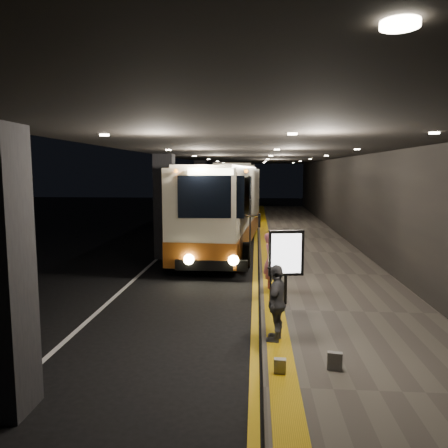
{
  "coord_description": "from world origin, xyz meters",
  "views": [
    {
      "loc": [
        2.35,
        -14.13,
        3.72
      ],
      "look_at": [
        1.14,
        2.24,
        1.7
      ],
      "focal_mm": 35.0,
      "sensor_mm": 36.0,
      "label": 1
    }
  ],
  "objects_px": {
    "passenger_waiting_grey": "(277,303)",
    "bag_polka": "(335,361)",
    "stanchion_post": "(271,287)",
    "info_sign": "(286,254)",
    "bag_plain": "(280,366)",
    "coach_main": "(224,211)",
    "passenger_boarding": "(270,261)",
    "coach_second": "(235,195)"
  },
  "relations": [
    {
      "from": "info_sign",
      "to": "stanchion_post",
      "type": "height_order",
      "value": "info_sign"
    },
    {
      "from": "bag_plain",
      "to": "stanchion_post",
      "type": "distance_m",
      "value": 3.82
    },
    {
      "from": "coach_main",
      "to": "passenger_boarding",
      "type": "distance_m",
      "value": 7.48
    },
    {
      "from": "passenger_boarding",
      "to": "passenger_waiting_grey",
      "type": "xyz_separation_m",
      "value": [
        0.0,
        -4.19,
        -0.03
      ]
    },
    {
      "from": "passenger_boarding",
      "to": "bag_plain",
      "type": "distance_m",
      "value": 5.75
    },
    {
      "from": "coach_second",
      "to": "passenger_waiting_grey",
      "type": "bearing_deg",
      "value": -86.18
    },
    {
      "from": "info_sign",
      "to": "passenger_boarding",
      "type": "bearing_deg",
      "value": 92.4
    },
    {
      "from": "stanchion_post",
      "to": "bag_plain",
      "type": "bearing_deg",
      "value": -89.25
    },
    {
      "from": "stanchion_post",
      "to": "info_sign",
      "type": "bearing_deg",
      "value": 35.19
    },
    {
      "from": "bag_plain",
      "to": "info_sign",
      "type": "bearing_deg",
      "value": 84.95
    },
    {
      "from": "coach_second",
      "to": "passenger_boarding",
      "type": "relative_size",
      "value": 7.64
    },
    {
      "from": "passenger_waiting_grey",
      "to": "bag_polka",
      "type": "distance_m",
      "value": 1.76
    },
    {
      "from": "coach_main",
      "to": "info_sign",
      "type": "relative_size",
      "value": 6.15
    },
    {
      "from": "info_sign",
      "to": "stanchion_post",
      "type": "distance_m",
      "value": 0.97
    },
    {
      "from": "bag_polka",
      "to": "bag_plain",
      "type": "relative_size",
      "value": 1.21
    },
    {
      "from": "info_sign",
      "to": "passenger_waiting_grey",
      "type": "bearing_deg",
      "value": -108.19
    },
    {
      "from": "coach_second",
      "to": "bag_polka",
      "type": "height_order",
      "value": "coach_second"
    },
    {
      "from": "bag_polka",
      "to": "bag_plain",
      "type": "xyz_separation_m",
      "value": [
        -0.99,
        -0.22,
        -0.03
      ]
    },
    {
      "from": "coach_main",
      "to": "coach_second",
      "type": "height_order",
      "value": "coach_second"
    },
    {
      "from": "coach_main",
      "to": "passenger_waiting_grey",
      "type": "relative_size",
      "value": 7.54
    },
    {
      "from": "passenger_boarding",
      "to": "info_sign",
      "type": "height_order",
      "value": "info_sign"
    },
    {
      "from": "coach_second",
      "to": "passenger_boarding",
      "type": "bearing_deg",
      "value": -85.07
    },
    {
      "from": "coach_main",
      "to": "bag_polka",
      "type": "bearing_deg",
      "value": -73.07
    },
    {
      "from": "coach_main",
      "to": "passenger_boarding",
      "type": "height_order",
      "value": "coach_main"
    },
    {
      "from": "coach_main",
      "to": "info_sign",
      "type": "bearing_deg",
      "value": -71.46
    },
    {
      "from": "passenger_boarding",
      "to": "passenger_waiting_grey",
      "type": "bearing_deg",
      "value": 176.84
    },
    {
      "from": "bag_polka",
      "to": "info_sign",
      "type": "height_order",
      "value": "info_sign"
    },
    {
      "from": "coach_second",
      "to": "info_sign",
      "type": "relative_size",
      "value": 6.46
    },
    {
      "from": "bag_polka",
      "to": "stanchion_post",
      "type": "distance_m",
      "value": 3.75
    },
    {
      "from": "bag_plain",
      "to": "stanchion_post",
      "type": "relative_size",
      "value": 0.26
    },
    {
      "from": "coach_main",
      "to": "stanchion_post",
      "type": "relative_size",
      "value": 11.77
    },
    {
      "from": "passenger_boarding",
      "to": "bag_plain",
      "type": "xyz_separation_m",
      "value": [
        0.0,
        -5.7,
        -0.71
      ]
    },
    {
      "from": "passenger_waiting_grey",
      "to": "coach_main",
      "type": "bearing_deg",
      "value": -155.36
    },
    {
      "from": "passenger_boarding",
      "to": "stanchion_post",
      "type": "distance_m",
      "value": 1.93
    },
    {
      "from": "passenger_waiting_grey",
      "to": "bag_polka",
      "type": "relative_size",
      "value": 5.05
    },
    {
      "from": "passenger_waiting_grey",
      "to": "passenger_boarding",
      "type": "bearing_deg",
      "value": -165.02
    },
    {
      "from": "passenger_boarding",
      "to": "bag_polka",
      "type": "relative_size",
      "value": 5.23
    },
    {
      "from": "coach_main",
      "to": "info_sign",
      "type": "height_order",
      "value": "coach_main"
    },
    {
      "from": "passenger_waiting_grey",
      "to": "info_sign",
      "type": "xyz_separation_m",
      "value": [
        0.36,
        2.57,
        0.54
      ]
    },
    {
      "from": "bag_polka",
      "to": "info_sign",
      "type": "distance_m",
      "value": 4.1
    },
    {
      "from": "coach_second",
      "to": "info_sign",
      "type": "xyz_separation_m",
      "value": [
        2.4,
        -20.59,
        -0.44
      ]
    },
    {
      "from": "coach_main",
      "to": "passenger_boarding",
      "type": "bearing_deg",
      "value": -71.01
    }
  ]
}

